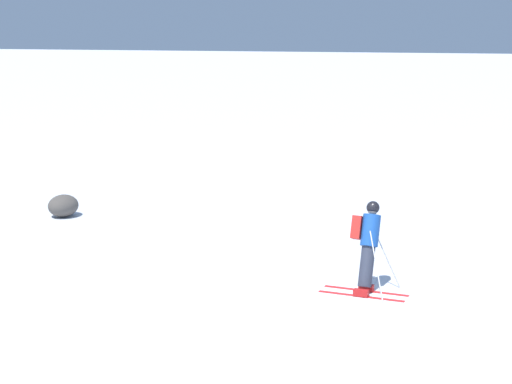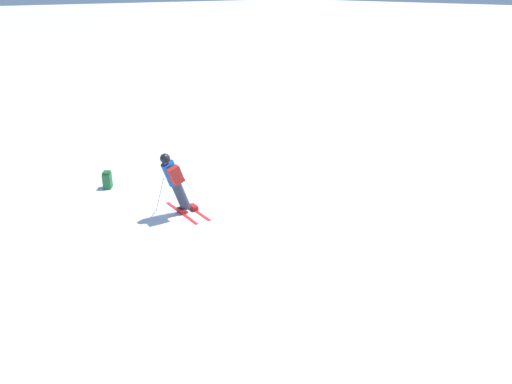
{
  "view_description": "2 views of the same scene",
  "coord_description": "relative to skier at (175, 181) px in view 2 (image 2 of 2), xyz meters",
  "views": [
    {
      "loc": [
        -13.87,
        -2.71,
        4.97
      ],
      "look_at": [
        2.63,
        2.49,
        1.6
      ],
      "focal_mm": 60.0,
      "sensor_mm": 36.0,
      "label": 1
    },
    {
      "loc": [
        7.83,
        10.13,
        5.46
      ],
      "look_at": [
        1.86,
        3.17,
        1.65
      ],
      "focal_mm": 35.0,
      "sensor_mm": 36.0,
      "label": 2
    }
  ],
  "objects": [
    {
      "name": "ground_plane",
      "position": [
        -1.81,
        -0.0,
        -0.94
      ],
      "size": [
        300.0,
        300.0,
        0.0
      ],
      "primitive_type": "plane",
      "color": "white"
    },
    {
      "name": "skier",
      "position": [
        0.0,
        0.0,
        0.0
      ],
      "size": [
        1.39,
        1.68,
        1.73
      ],
      "rotation": [
        0.0,
        0.0,
        -0.09
      ],
      "color": "red",
      "rests_on": "ground"
    },
    {
      "name": "spare_backpack",
      "position": [
        0.53,
        -2.89,
        -0.7
      ],
      "size": [
        0.36,
        0.37,
        0.5
      ],
      "rotation": [
        0.0,
        0.0,
        4.06
      ],
      "color": "#236633",
      "rests_on": "ground"
    }
  ]
}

